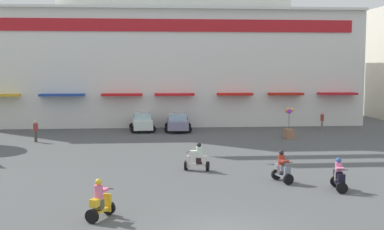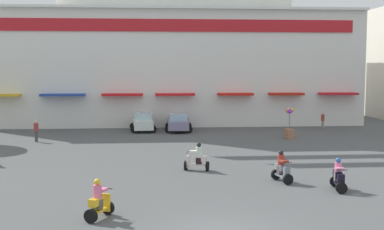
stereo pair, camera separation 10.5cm
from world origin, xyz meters
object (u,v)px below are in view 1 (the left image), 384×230
(scooter_rider_7, at_px, (339,177))
(pedestrian_0, at_px, (36,130))
(scooter_rider_0, at_px, (197,159))
(scooter_rider_2, at_px, (282,169))
(scooter_rider_1, at_px, (100,202))
(parked_car_0, at_px, (142,122))
(pedestrian_1, at_px, (322,120))
(balloon_vendor_cart, at_px, (289,128))
(parked_car_1, at_px, (178,122))

(scooter_rider_7, distance_m, pedestrian_0, 23.73)
(scooter_rider_0, xyz_separation_m, scooter_rider_7, (6.08, -4.91, 0.00))
(scooter_rider_2, xyz_separation_m, pedestrian_0, (-15.02, 14.52, 0.26))
(scooter_rider_1, distance_m, pedestrian_0, 21.02)
(scooter_rider_0, height_order, scooter_rider_7, scooter_rider_0)
(parked_car_0, distance_m, scooter_rider_7, 24.03)
(pedestrian_1, xyz_separation_m, balloon_vendor_cart, (-4.35, -4.80, -0.08))
(scooter_rider_1, relative_size, scooter_rider_2, 0.98)
(scooter_rider_0, height_order, balloon_vendor_cart, balloon_vendor_cart)
(parked_car_0, height_order, parked_car_1, parked_car_0)
(parked_car_1, height_order, pedestrian_0, pedestrian_0)
(scooter_rider_0, height_order, scooter_rider_1, scooter_rider_1)
(scooter_rider_0, relative_size, scooter_rider_7, 1.03)
(pedestrian_1, bearing_deg, parked_car_0, 177.33)
(pedestrian_1, distance_m, balloon_vendor_cart, 6.48)
(parked_car_1, xyz_separation_m, pedestrian_0, (-11.03, -5.61, 0.14))
(parked_car_0, relative_size, balloon_vendor_cart, 1.68)
(scooter_rider_0, bearing_deg, pedestrian_1, 52.41)
(parked_car_1, relative_size, pedestrian_0, 2.83)
(scooter_rider_7, xyz_separation_m, balloon_vendor_cart, (2.28, 16.61, 0.22))
(pedestrian_0, distance_m, balloon_vendor_cart, 19.47)
(parked_car_0, relative_size, parked_car_1, 0.89)
(scooter_rider_0, height_order, scooter_rider_2, scooter_rider_2)
(scooter_rider_0, height_order, pedestrian_0, pedestrian_0)
(scooter_rider_7, bearing_deg, pedestrian_1, 72.80)
(scooter_rider_0, relative_size, pedestrian_0, 0.96)
(pedestrian_0, bearing_deg, balloon_vendor_cart, 0.75)
(parked_car_0, xyz_separation_m, scooter_rider_2, (7.13, -20.33, -0.16))
(parked_car_1, bearing_deg, scooter_rider_0, -89.69)
(scooter_rider_7, bearing_deg, scooter_rider_2, 139.97)
(pedestrian_1, bearing_deg, parked_car_1, 177.52)
(scooter_rider_1, relative_size, pedestrian_0, 0.96)
(parked_car_1, xyz_separation_m, pedestrian_1, (12.80, -0.55, 0.15))
(parked_car_1, distance_m, pedestrian_0, 12.38)
(parked_car_0, bearing_deg, pedestrian_0, -143.68)
(balloon_vendor_cart, bearing_deg, parked_car_1, 147.60)
(scooter_rider_1, distance_m, scooter_rider_2, 9.94)
(scooter_rider_0, relative_size, scooter_rider_1, 1.00)
(scooter_rider_0, bearing_deg, parked_car_1, 90.31)
(parked_car_0, relative_size, pedestrian_0, 2.53)
(scooter_rider_1, bearing_deg, balloon_vendor_cart, 57.63)
(scooter_rider_0, xyz_separation_m, scooter_rider_2, (3.90, -3.08, 0.02))
(parked_car_0, height_order, scooter_rider_1, parked_car_0)
(scooter_rider_1, distance_m, scooter_rider_7, 11.11)
(balloon_vendor_cart, bearing_deg, pedestrian_0, -179.25)
(parked_car_1, distance_m, scooter_rider_7, 22.81)
(scooter_rider_0, distance_m, scooter_rider_1, 9.57)
(scooter_rider_2, relative_size, balloon_vendor_cart, 0.65)
(scooter_rider_2, bearing_deg, parked_car_1, 101.22)
(scooter_rider_2, height_order, balloon_vendor_cart, balloon_vendor_cart)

